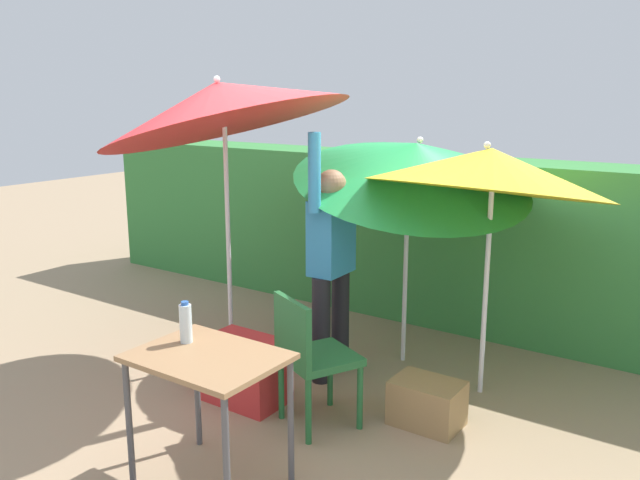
# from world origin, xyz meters

# --- Properties ---
(ground_plane) EXTENTS (24.00, 24.00, 0.00)m
(ground_plane) POSITION_xyz_m (0.00, 0.00, 0.00)
(ground_plane) COLOR #9E8466
(hedge_row) EXTENTS (8.00, 0.70, 1.56)m
(hedge_row) POSITION_xyz_m (0.00, 2.15, 0.78)
(hedge_row) COLOR #38843D
(hedge_row) RESTS_ON ground_plane
(umbrella_rainbow) EXTENTS (1.95, 1.92, 2.49)m
(umbrella_rainbow) POSITION_xyz_m (-0.82, 0.18, 2.06)
(umbrella_rainbow) COLOR silver
(umbrella_rainbow) RESTS_ON ground_plane
(umbrella_orange) EXTENTS (1.69, 1.71, 1.93)m
(umbrella_orange) POSITION_xyz_m (1.05, 0.81, 1.63)
(umbrella_orange) COLOR silver
(umbrella_orange) RESTS_ON ground_plane
(umbrella_yellow) EXTENTS (1.94, 1.88, 2.12)m
(umbrella_yellow) POSITION_xyz_m (0.37, 1.04, 1.61)
(umbrella_yellow) COLOR silver
(umbrella_yellow) RESTS_ON ground_plane
(person_vendor) EXTENTS (0.23, 0.55, 1.88)m
(person_vendor) POSITION_xyz_m (0.01, 0.44, 0.93)
(person_vendor) COLOR black
(person_vendor) RESTS_ON ground_plane
(chair_plastic) EXTENTS (0.59, 0.59, 0.89)m
(chair_plastic) POSITION_xyz_m (0.34, -0.30, 0.51)
(chair_plastic) COLOR #236633
(chair_plastic) RESTS_ON ground_plane
(cooler_box) EXTENTS (0.58, 0.38, 0.46)m
(cooler_box) POSITION_xyz_m (-0.25, -0.27, 0.23)
(cooler_box) COLOR red
(cooler_box) RESTS_ON ground_plane
(crate_cardboard) EXTENTS (0.45, 0.32, 0.30)m
(crate_cardboard) POSITION_xyz_m (0.96, 0.15, 0.15)
(crate_cardboard) COLOR #9E7A4C
(crate_cardboard) RESTS_ON ground_plane
(folding_table) EXTENTS (0.80, 0.60, 0.77)m
(folding_table) POSITION_xyz_m (0.26, -1.14, 0.68)
(folding_table) COLOR #4C4C51
(folding_table) RESTS_ON ground_plane
(bottle_water) EXTENTS (0.07, 0.07, 0.24)m
(bottle_water) POSITION_xyz_m (0.04, -1.08, 0.89)
(bottle_water) COLOR silver
(bottle_water) RESTS_ON folding_table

